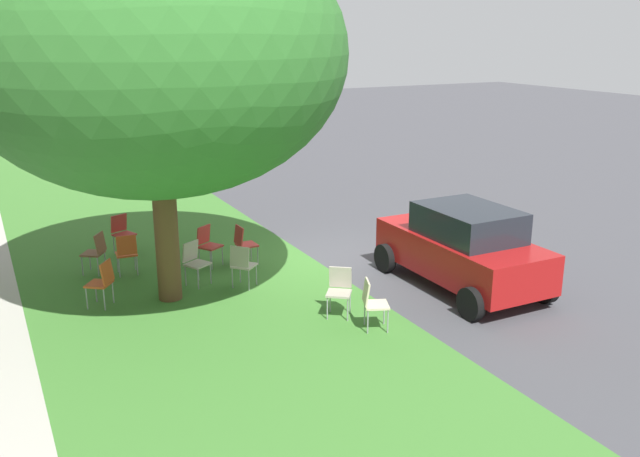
% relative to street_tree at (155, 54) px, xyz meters
% --- Properties ---
extents(ground, '(80.00, 80.00, 0.00)m').
position_rel_street_tree_xyz_m(ground, '(0.51, -3.65, -4.51)').
color(ground, '#424247').
extents(grass_verge, '(48.00, 6.00, 0.01)m').
position_rel_street_tree_xyz_m(grass_verge, '(0.51, -0.45, -4.51)').
color(grass_verge, '#3D752D').
rests_on(grass_verge, ground).
extents(street_tree, '(6.69, 6.69, 6.99)m').
position_rel_street_tree_xyz_m(street_tree, '(0.00, 0.00, 0.00)').
color(street_tree, brown).
rests_on(street_tree, ground).
extents(chair_0, '(0.59, 0.59, 0.88)m').
position_rel_street_tree_xyz_m(chair_0, '(-0.11, -1.43, -3.99)').
color(chair_0, '#ADA393').
rests_on(chair_0, ground).
extents(chair_1, '(0.58, 0.58, 0.88)m').
position_rel_street_tree_xyz_m(chair_1, '(-2.15, -2.48, -3.99)').
color(chair_1, '#ADA393').
rests_on(chair_1, ground).
extents(chair_2, '(0.58, 0.57, 0.88)m').
position_rel_street_tree_xyz_m(chair_2, '(1.48, -1.24, -3.99)').
color(chair_2, '#B7332D').
rests_on(chair_2, ground).
extents(chair_3, '(0.57, 0.56, 0.88)m').
position_rel_street_tree_xyz_m(chair_3, '(0.51, -0.65, -3.99)').
color(chair_3, '#ADA393').
rests_on(chair_3, ground).
extents(chair_4, '(0.55, 0.54, 0.88)m').
position_rel_street_tree_xyz_m(chair_4, '(3.23, 0.21, -3.99)').
color(chair_4, '#B7332D').
rests_on(chair_4, ground).
extents(chair_5, '(0.58, 0.58, 0.88)m').
position_rel_street_tree_xyz_m(chair_5, '(0.16, 1.19, -3.99)').
color(chair_5, '#C64C1E').
rests_on(chair_5, ground).
extents(chair_6, '(0.46, 0.45, 0.88)m').
position_rel_street_tree_xyz_m(chair_6, '(1.67, 0.44, -3.99)').
color(chair_6, '#C64C1E').
rests_on(chair_6, ground).
extents(chair_7, '(0.44, 0.44, 0.88)m').
position_rel_street_tree_xyz_m(chair_7, '(1.18, -1.95, -3.99)').
color(chair_7, '#B7332D').
rests_on(chair_7, ground).
extents(chair_8, '(0.54, 0.55, 0.88)m').
position_rel_street_tree_xyz_m(chair_8, '(-2.93, -2.69, -3.99)').
color(chair_8, beige).
rests_on(chair_8, ground).
extents(chair_9, '(0.58, 0.58, 0.88)m').
position_rel_street_tree_xyz_m(chair_9, '(2.05, 0.99, -3.99)').
color(chair_9, brown).
rests_on(chair_9, ground).
extents(parked_car, '(3.70, 1.92, 1.65)m').
position_rel_street_tree_xyz_m(parked_car, '(-2.03, -5.30, -3.67)').
color(parked_car, maroon).
rests_on(parked_car, ground).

